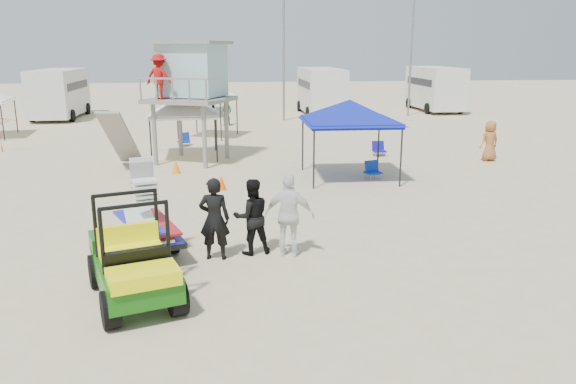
{
  "coord_description": "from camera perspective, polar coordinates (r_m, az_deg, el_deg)",
  "views": [
    {
      "loc": [
        -1.01,
        -10.02,
        4.68
      ],
      "look_at": [
        0.5,
        3.0,
        1.3
      ],
      "focal_mm": 35.0,
      "sensor_mm": 36.0,
      "label": 1
    }
  ],
  "objects": [
    {
      "name": "utility_cart",
      "position": [
        10.94,
        -15.64,
        -6.15
      ],
      "size": [
        2.06,
        2.9,
        1.99
      ],
      "color": "#135A0E",
      "rests_on": "ground"
    },
    {
      "name": "umbrella_b",
      "position": [
        32.47,
        -10.28,
        7.41
      ],
      "size": [
        1.99,
        2.02,
        1.65
      ],
      "primitive_type": "imported",
      "rotation": [
        0.0,
        0.0,
        0.11
      ],
      "color": "yellow",
      "rests_on": "ground"
    },
    {
      "name": "light_pole_right",
      "position": [
        40.66,
        12.38,
        13.18
      ],
      "size": [
        0.14,
        0.14,
        8.0
      ],
      "primitive_type": "cylinder",
      "color": "slate",
      "rests_on": "ground"
    },
    {
      "name": "distant_beachgoers",
      "position": [
        29.7,
        4.15,
        6.99
      ],
      "size": [
        11.95,
        13.44,
        1.7
      ],
      "color": "#46754A",
      "rests_on": "ground"
    },
    {
      "name": "man_mid",
      "position": [
        12.99,
        -3.71,
        -2.51
      ],
      "size": [
        0.99,
        0.83,
        1.79
      ],
      "primitive_type": "imported",
      "rotation": [
        0.0,
        0.0,
        3.34
      ],
      "color": "black",
      "rests_on": "ground"
    },
    {
      "name": "canopy_blue",
      "position": [
        20.48,
        6.31,
        8.91
      ],
      "size": [
        3.23,
        3.23,
        3.28
      ],
      "color": "black",
      "rests_on": "ground"
    },
    {
      "name": "surf_trailer",
      "position": [
        13.16,
        -14.07,
        -3.0
      ],
      "size": [
        1.81,
        2.51,
        2.03
      ],
      "color": "black",
      "rests_on": "ground"
    },
    {
      "name": "lifeguard_tower",
      "position": [
        23.84,
        -10.21,
        11.64
      ],
      "size": [
        3.97,
        3.97,
        4.83
      ],
      "color": "gray",
      "rests_on": "ground"
    },
    {
      "name": "rv_far_right",
      "position": [
        44.58,
        14.69,
        10.3
      ],
      "size": [
        2.64,
        6.6,
        3.25
      ],
      "color": "silver",
      "rests_on": "ground"
    },
    {
      "name": "light_pole_left",
      "position": [
        37.24,
        -0.44,
        13.42
      ],
      "size": [
        0.14,
        0.14,
        8.0
      ],
      "primitive_type": "cylinder",
      "color": "slate",
      "rests_on": "ground"
    },
    {
      "name": "ground",
      "position": [
        11.1,
        -0.8,
        -10.47
      ],
      "size": [
        140.0,
        140.0,
        0.0
      ],
      "primitive_type": "plane",
      "color": "beige",
      "rests_on": "ground"
    },
    {
      "name": "cone_far",
      "position": [
        21.91,
        -11.3,
        2.51
      ],
      "size": [
        0.34,
        0.34,
        0.5
      ],
      "primitive_type": "cone",
      "color": "orange",
      "rests_on": "ground"
    },
    {
      "name": "canopy_white_a",
      "position": [
        24.92,
        -10.61,
        9.26
      ],
      "size": [
        2.96,
        2.96,
        3.07
      ],
      "color": "black",
      "rests_on": "ground"
    },
    {
      "name": "beach_chair_c",
      "position": [
        25.41,
        9.19,
        4.38
      ],
      "size": [
        0.54,
        0.58,
        0.64
      ],
      "color": "#120E9B",
      "rests_on": "ground"
    },
    {
      "name": "cone_near",
      "position": [
        19.13,
        -6.79,
        0.97
      ],
      "size": [
        0.34,
        0.34,
        0.5
      ],
      "primitive_type": "cone",
      "color": "#FF5D08",
      "rests_on": "ground"
    },
    {
      "name": "rv_mid_right",
      "position": [
        40.72,
        3.37,
        10.38
      ],
      "size": [
        2.64,
        7.0,
        3.25
      ],
      "color": "silver",
      "rests_on": "ground"
    },
    {
      "name": "beach_chair_a",
      "position": [
        28.06,
        -10.53,
        5.26
      ],
      "size": [
        0.67,
        0.72,
        0.64
      ],
      "color": "navy",
      "rests_on": "ground"
    },
    {
      "name": "rv_mid_left",
      "position": [
        41.66,
        -9.49,
        10.3
      ],
      "size": [
        2.65,
        6.5,
        3.25
      ],
      "color": "silver",
      "rests_on": "ground"
    },
    {
      "name": "umbrella_a",
      "position": [
        29.01,
        -27.23,
        5.21
      ],
      "size": [
        1.81,
        1.85,
        1.63
      ],
      "primitive_type": "imported",
      "rotation": [
        0.0,
        0.0,
        -0.02
      ],
      "color": "#AF2E12",
      "rests_on": "ground"
    },
    {
      "name": "rv_far_left",
      "position": [
        41.6,
        -22.23,
        9.44
      ],
      "size": [
        2.64,
        6.8,
        3.25
      ],
      "color": "silver",
      "rests_on": "ground"
    },
    {
      "name": "beach_chair_b",
      "position": [
        20.95,
        8.55,
        2.26
      ],
      "size": [
        0.67,
        0.72,
        0.64
      ],
      "color": "#0E349D",
      "rests_on": "ground"
    },
    {
      "name": "man_left",
      "position": [
        12.72,
        -7.48,
        -2.72
      ],
      "size": [
        0.75,
        0.54,
        1.9
      ],
      "primitive_type": "imported",
      "rotation": [
        0.0,
        0.0,
        3.01
      ],
      "color": "black",
      "rests_on": "ground"
    },
    {
      "name": "man_right",
      "position": [
        12.8,
        0.15,
        -2.38
      ],
      "size": [
        1.23,
        0.78,
        1.95
      ],
      "primitive_type": "imported",
      "rotation": [
        0.0,
        0.0,
        2.85
      ],
      "color": "white",
      "rests_on": "ground"
    },
    {
      "name": "canopy_white_c",
      "position": [
        30.55,
        -8.25,
        10.65
      ],
      "size": [
        3.35,
        3.35,
        3.28
      ],
      "color": "black",
      "rests_on": "ground"
    }
  ]
}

